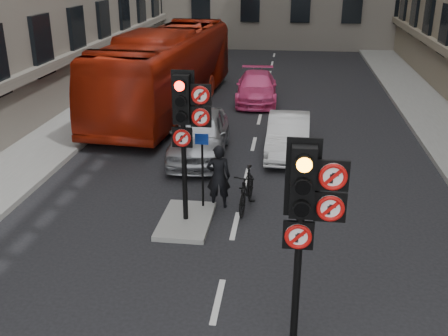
% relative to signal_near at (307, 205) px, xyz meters
% --- Properties ---
extents(pavement_left, '(3.00, 50.00, 0.16)m').
position_rel_signal_near_xyz_m(pavement_left, '(-8.69, 11.01, -2.50)').
color(pavement_left, gray).
rests_on(pavement_left, ground).
extents(centre_island, '(1.20, 2.00, 0.12)m').
position_rel_signal_near_xyz_m(centre_island, '(-2.69, 4.01, -2.52)').
color(centre_island, gray).
rests_on(centre_island, ground).
extents(signal_near, '(0.91, 0.40, 3.58)m').
position_rel_signal_near_xyz_m(signal_near, '(0.00, 0.00, 0.00)').
color(signal_near, black).
rests_on(signal_near, ground).
extents(signal_far, '(0.91, 0.40, 3.58)m').
position_rel_signal_near_xyz_m(signal_far, '(-2.60, 4.00, 0.12)').
color(signal_far, black).
rests_on(signal_far, centre_island).
extents(car_silver, '(2.01, 4.46, 1.49)m').
position_rel_signal_near_xyz_m(car_silver, '(-3.13, 8.58, -1.84)').
color(car_silver, '#A3A5AA').
rests_on(car_silver, ground).
extents(car_white, '(1.39, 3.82, 1.25)m').
position_rel_signal_near_xyz_m(car_white, '(-0.32, 9.24, -1.96)').
color(car_white, silver).
rests_on(car_white, ground).
extents(car_pink, '(1.97, 4.40, 1.25)m').
position_rel_signal_near_xyz_m(car_pink, '(-1.81, 15.86, -1.96)').
color(car_pink, '#EF468A').
rests_on(car_pink, ground).
extents(bus_red, '(3.74, 12.07, 3.31)m').
position_rel_signal_near_xyz_m(bus_red, '(-5.45, 14.17, -0.93)').
color(bus_red, '#971C0A').
rests_on(bus_red, ground).
extents(motorcycle, '(0.68, 1.81, 1.06)m').
position_rel_signal_near_xyz_m(motorcycle, '(-1.31, 5.01, -2.05)').
color(motorcycle, black).
rests_on(motorcycle, ground).
extents(motorcyclist, '(0.65, 0.47, 1.67)m').
position_rel_signal_near_xyz_m(motorcyclist, '(-2.02, 5.01, -1.75)').
color(motorcyclist, black).
rests_on(motorcyclist, ground).
extents(info_sign, '(0.33, 0.10, 1.93)m').
position_rel_signal_near_xyz_m(info_sign, '(-2.39, 4.74, -1.22)').
color(info_sign, black).
rests_on(info_sign, centre_island).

